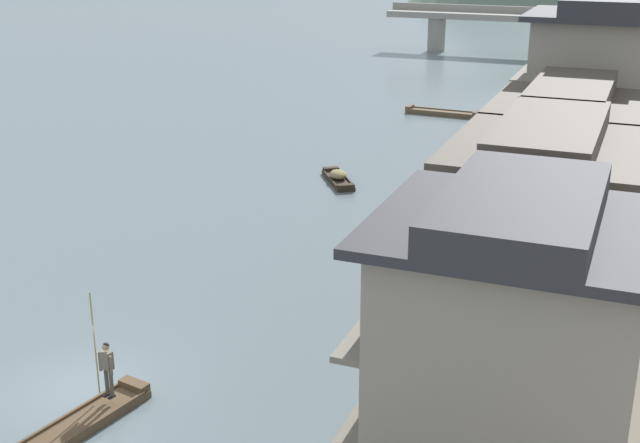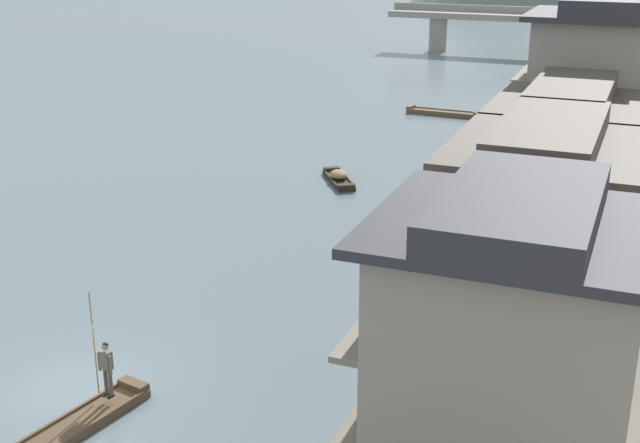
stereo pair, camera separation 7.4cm
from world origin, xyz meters
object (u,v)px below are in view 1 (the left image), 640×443
(house_waterfront_tall, at_px, (564,164))
(house_waterfront_far, at_px, (587,99))
(boat_moored_nearest, at_px, (521,133))
(boat_moored_second, at_px, (488,159))
(house_waterfront_nearest, at_px, (511,319))
(stone_bridge, at_px, (512,24))
(boat_moored_far, at_px, (338,178))
(house_waterfront_end, at_px, (609,56))
(house_waterfront_second, at_px, (542,219))
(boatman_person, at_px, (106,363))
(house_waterfront_narrow, at_px, (593,98))
(mooring_post_dock_mid, at_px, (493,206))
(boat_midriver_drifting, at_px, (458,207))
(boat_moored_third, at_px, (442,113))
(boat_foreground_poled, at_px, (71,430))
(mooring_post_dock_near, at_px, (436,292))

(house_waterfront_tall, xyz_separation_m, house_waterfront_far, (-0.35, 13.53, 0.01))
(boat_moored_nearest, distance_m, house_waterfront_tall, 20.50)
(boat_moored_second, xyz_separation_m, house_waterfront_nearest, (5.65, -27.06, 3.58))
(house_waterfront_nearest, distance_m, stone_bridge, 68.76)
(boat_moored_far, bearing_deg, house_waterfront_end, 51.66)
(boat_moored_far, bearing_deg, stone_bridge, 89.50)
(stone_bridge, bearing_deg, house_waterfront_second, -79.48)
(boatman_person, height_order, boat_moored_far, boatman_person)
(boat_moored_nearest, distance_m, house_waterfront_narrow, 14.43)
(mooring_post_dock_mid, bearing_deg, house_waterfront_far, 77.90)
(boat_moored_far, height_order, mooring_post_dock_mid, mooring_post_dock_mid)
(boat_moored_far, xyz_separation_m, house_waterfront_end, (11.61, 14.67, 4.80))
(boat_moored_far, bearing_deg, boat_midriver_drifting, -19.80)
(boat_moored_third, xyz_separation_m, house_waterfront_second, (10.59, -30.33, 3.57))
(boat_foreground_poled, height_order, boat_moored_nearest, boat_moored_nearest)
(stone_bridge, bearing_deg, boatman_person, -88.89)
(mooring_post_dock_mid, bearing_deg, boat_midriver_drifting, 136.04)
(boat_moored_nearest, relative_size, stone_bridge, 0.18)
(mooring_post_dock_near, distance_m, stone_bridge, 61.88)
(boat_foreground_poled, distance_m, boat_moored_second, 30.71)
(boat_moored_second, xyz_separation_m, stone_bridge, (-5.89, 40.72, 2.89))
(mooring_post_dock_near, bearing_deg, boat_moored_second, 96.41)
(boat_moored_third, height_order, house_waterfront_nearest, house_waterfront_nearest)
(house_waterfront_tall, relative_size, house_waterfront_narrow, 0.79)
(boat_moored_third, xyz_separation_m, stone_bridge, (-0.61, 29.98, 2.89))
(boat_moored_far, bearing_deg, house_waterfront_narrow, 5.23)
(boat_foreground_poled, bearing_deg, house_waterfront_end, 75.20)
(house_waterfront_nearest, xyz_separation_m, house_waterfront_end, (-0.35, 34.89, 1.30))
(house_waterfront_end, relative_size, mooring_post_dock_near, 11.19)
(boat_moored_nearest, height_order, house_waterfront_nearest, house_waterfront_nearest)
(house_waterfront_second, bearing_deg, boatman_person, -136.49)
(boat_midriver_drifting, xyz_separation_m, house_waterfront_end, (4.85, 17.11, 4.77))
(boat_midriver_drifting, xyz_separation_m, house_waterfront_nearest, (5.20, -17.78, 3.47))
(boat_midriver_drifting, distance_m, house_waterfront_far, 11.51)
(boatman_person, xyz_separation_m, house_waterfront_nearest, (10.19, 1.89, 2.31))
(boat_midriver_drifting, bearing_deg, house_waterfront_end, 74.17)
(boat_moored_second, relative_size, stone_bridge, 0.19)
(boat_foreground_poled, bearing_deg, house_waterfront_narrow, 67.19)
(house_waterfront_end, distance_m, mooring_post_dock_near, 28.83)
(boatman_person, relative_size, boat_midriver_drifting, 0.73)
(boat_moored_far, bearing_deg, mooring_post_dock_near, -57.90)
(boat_moored_nearest, relative_size, mooring_post_dock_mid, 6.09)
(boat_foreground_poled, relative_size, house_waterfront_narrow, 0.58)
(mooring_post_dock_near, bearing_deg, boatman_person, -129.33)
(boat_foreground_poled, relative_size, mooring_post_dock_mid, 6.77)
(house_waterfront_nearest, bearing_deg, house_waterfront_end, 90.57)
(boat_moored_nearest, bearing_deg, house_waterfront_narrow, -68.93)
(house_waterfront_second, xyz_separation_m, mooring_post_dock_near, (-3.00, -0.99, -2.61))
(house_waterfront_far, bearing_deg, mooring_post_dock_near, -96.78)
(boat_foreground_poled, height_order, house_waterfront_tall, house_waterfront_tall)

